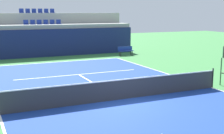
# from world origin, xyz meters

# --- Properties ---
(ground_plane) EXTENTS (80.00, 80.00, 0.00)m
(ground_plane) POSITION_xyz_m (0.00, 0.00, 0.00)
(ground_plane) COLOR #387A3D
(court_surface) EXTENTS (11.00, 24.00, 0.01)m
(court_surface) POSITION_xyz_m (0.00, 0.00, 0.01)
(court_surface) COLOR navy
(court_surface) RESTS_ON ground_plane
(baseline_far) EXTENTS (11.00, 0.10, 0.00)m
(baseline_far) POSITION_xyz_m (0.00, 11.95, 0.01)
(baseline_far) COLOR white
(baseline_far) RESTS_ON court_surface
(sideline_right) EXTENTS (0.10, 24.00, 0.00)m
(sideline_right) POSITION_xyz_m (5.45, 0.00, 0.01)
(sideline_right) COLOR white
(sideline_right) RESTS_ON court_surface
(service_line_far) EXTENTS (8.26, 0.10, 0.00)m
(service_line_far) POSITION_xyz_m (0.00, 6.40, 0.01)
(service_line_far) COLOR white
(service_line_far) RESTS_ON court_surface
(centre_service_line) EXTENTS (0.10, 6.40, 0.00)m
(centre_service_line) POSITION_xyz_m (0.00, 3.20, 0.01)
(centre_service_line) COLOR white
(centre_service_line) RESTS_ON court_surface
(back_wall) EXTENTS (17.11, 0.30, 2.51)m
(back_wall) POSITION_xyz_m (0.00, 15.42, 1.26)
(back_wall) COLOR navy
(back_wall) RESTS_ON ground_plane
(stands_tier_lower) EXTENTS (17.11, 2.40, 2.89)m
(stands_tier_lower) POSITION_xyz_m (0.00, 16.77, 1.45)
(stands_tier_lower) COLOR #9E9E99
(stands_tier_lower) RESTS_ON ground_plane
(stands_tier_upper) EXTENTS (17.11, 2.40, 3.95)m
(stands_tier_upper) POSITION_xyz_m (0.00, 19.17, 1.97)
(stands_tier_upper) COLOR #9E9E99
(stands_tier_upper) RESTS_ON ground_plane
(seating_row_lower) EXTENTS (3.53, 0.44, 0.44)m
(seating_row_lower) POSITION_xyz_m (0.00, 16.86, 3.02)
(seating_row_lower) COLOR navy
(seating_row_lower) RESTS_ON stands_tier_lower
(seating_row_upper) EXTENTS (3.53, 0.44, 0.44)m
(seating_row_upper) POSITION_xyz_m (0.00, 19.26, 4.07)
(seating_row_upper) COLOR navy
(seating_row_upper) RESTS_ON stands_tier_upper
(tennis_net) EXTENTS (11.08, 0.08, 1.07)m
(tennis_net) POSITION_xyz_m (0.00, 0.00, 0.51)
(tennis_net) COLOR black
(tennis_net) RESTS_ON court_surface
(player_bench) EXTENTS (1.50, 0.40, 0.85)m
(player_bench) POSITION_xyz_m (6.88, 13.12, 0.51)
(player_bench) COLOR navy
(player_bench) RESTS_ON ground_plane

